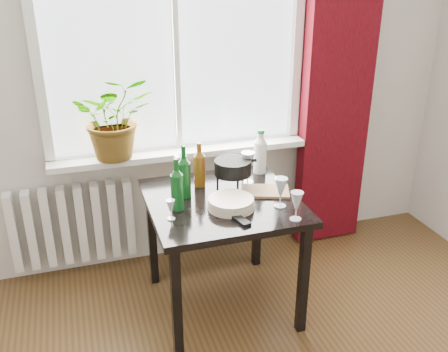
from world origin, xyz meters
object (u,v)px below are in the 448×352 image
object	(u,v)px
bottle_amber	(199,164)
wineglass_front_right	(281,192)
fondue_pot	(233,174)
wineglass_back_center	(248,167)
tv_remote	(239,219)
radiator	(73,224)
wine_bottle_right	(184,171)
wineglass_front_left	(171,210)
table	(222,213)
wineglass_far_right	(296,206)
wine_bottle_left	(177,184)
plate_stack	(231,203)
cleaning_bottle	(260,151)
potted_plant	(115,117)
wineglass_back_left	(181,169)
cutting_board	(265,191)

from	to	relation	value
bottle_amber	wineglass_front_right	world-z (taller)	bottle_amber
fondue_pot	wineglass_back_center	bearing A→B (deg)	32.41
wineglass_back_center	bottle_amber	bearing A→B (deg)	171.18
tv_remote	radiator	bearing A→B (deg)	118.30
radiator	wineglass_back_center	size ratio (longest dim) A/B	3.88
wine_bottle_right	wineglass_front_left	xyz separation A→B (m)	(-0.14, -0.25, -0.10)
tv_remote	table	bearing A→B (deg)	76.33
wineglass_far_right	fondue_pot	bearing A→B (deg)	110.60
table	wineglass_front_right	bearing A→B (deg)	-33.79
wine_bottle_left	plate_stack	distance (m)	0.32
cleaning_bottle	wineglass_front_right	size ratio (longest dim) A/B	1.66
wine_bottle_right	wineglass_far_right	distance (m)	0.67
wine_bottle_left	tv_remote	xyz separation A→B (m)	(0.28, -0.23, -0.14)
potted_plant	wineglass_back_left	size ratio (longest dim) A/B	3.00
wineglass_front_right	wineglass_far_right	size ratio (longest dim) A/B	1.07
tv_remote	wineglass_far_right	bearing A→B (deg)	-30.79
potted_plant	wineglass_front_left	distance (m)	0.81
table	cutting_board	xyz separation A→B (m)	(0.27, 0.01, 0.10)
radiator	wineglass_back_left	world-z (taller)	wineglass_back_left
wineglass_front_left	plate_stack	world-z (taller)	wineglass_front_left
table	potted_plant	world-z (taller)	potted_plant
wineglass_back_center	wineglass_front_right	bearing A→B (deg)	-80.08
wine_bottle_left	wine_bottle_right	world-z (taller)	wine_bottle_right
bottle_amber	cutting_board	xyz separation A→B (m)	(0.35, -0.21, -0.13)
wine_bottle_left	tv_remote	bearing A→B (deg)	-39.36
bottle_amber	wineglass_front_left	distance (m)	0.46
wineglass_far_right	wine_bottle_right	bearing A→B (deg)	137.48
bottle_amber	wineglass_back_center	bearing A→B (deg)	-8.82
wineglass_back_left	cutting_board	distance (m)	0.54
fondue_pot	wineglass_front_left	bearing A→B (deg)	-129.05
bottle_amber	tv_remote	distance (m)	0.51
fondue_pot	wine_bottle_left	bearing A→B (deg)	-136.61
wineglass_front_right	fondue_pot	world-z (taller)	wineglass_front_right
table	wine_bottle_left	distance (m)	0.37
wine_bottle_left	wineglass_far_right	world-z (taller)	wine_bottle_left
wine_bottle_right	wineglass_back_left	distance (m)	0.22
potted_plant	wineglass_back_center	bearing A→B (deg)	-28.77
cleaning_bottle	potted_plant	bearing A→B (deg)	162.54
table	potted_plant	xyz separation A→B (m)	(-0.52, 0.58, 0.46)
radiator	wineglass_far_right	world-z (taller)	wineglass_far_right
wineglass_back_left	wineglass_front_left	size ratio (longest dim) A/B	1.54
wine_bottle_left	wineglass_front_left	distance (m)	0.16
table	bottle_amber	world-z (taller)	bottle_amber
potted_plant	fondue_pot	bearing A→B (deg)	-34.50
potted_plant	wine_bottle_left	xyz separation A→B (m)	(0.25, -0.62, -0.22)
plate_stack	cutting_board	size ratio (longest dim) A/B	0.96
cleaning_bottle	tv_remote	size ratio (longest dim) A/B	1.79
bottle_amber	wineglass_back_left	size ratio (longest dim) A/B	1.60
cleaning_bottle	wineglass_back_left	size ratio (longest dim) A/B	1.65
wineglass_front_left	cutting_board	distance (m)	0.62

